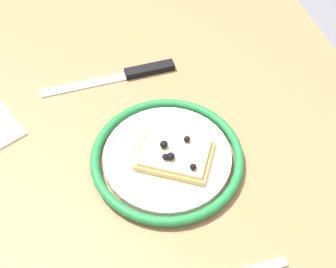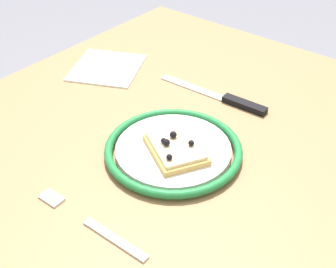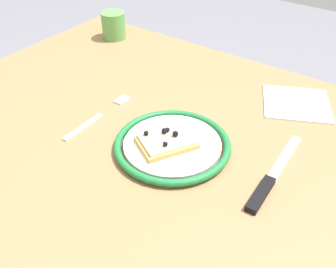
# 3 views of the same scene
# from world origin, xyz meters

# --- Properties ---
(dining_table) EXTENTS (1.11, 0.81, 0.71)m
(dining_table) POSITION_xyz_m (0.00, 0.00, 0.62)
(dining_table) COLOR #936D47
(dining_table) RESTS_ON ground_plane
(plate) EXTENTS (0.23, 0.23, 0.02)m
(plate) POSITION_xyz_m (0.06, -0.03, 0.72)
(plate) COLOR white
(plate) RESTS_ON dining_table
(pizza_slice_near) EXTENTS (0.12, 0.13, 0.03)m
(pizza_slice_near) POSITION_xyz_m (0.05, -0.04, 0.73)
(pizza_slice_near) COLOR tan
(pizza_slice_near) RESTS_ON plate
(knife) EXTENTS (0.03, 0.24, 0.01)m
(knife) POSITION_xyz_m (0.25, -0.02, 0.71)
(knife) COLOR silver
(knife) RESTS_ON dining_table
(fork) EXTENTS (0.02, 0.20, 0.00)m
(fork) POSITION_xyz_m (-0.14, -0.04, 0.71)
(fork) COLOR silver
(fork) RESTS_ON dining_table
(napkin) EXTENTS (0.19, 0.19, 0.00)m
(napkin) POSITION_xyz_m (0.20, 0.26, 0.71)
(napkin) COLOR white
(napkin) RESTS_ON dining_table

